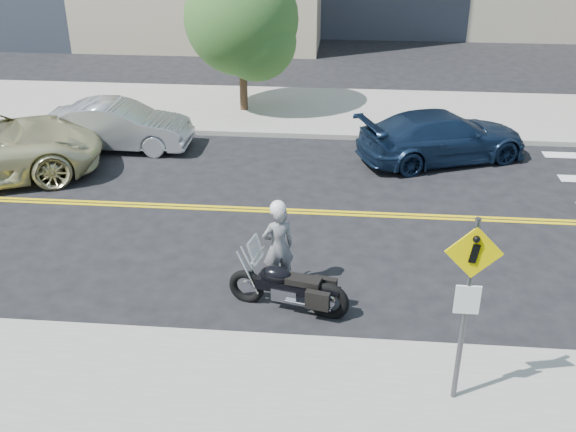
{
  "coord_description": "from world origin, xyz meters",
  "views": [
    {
      "loc": [
        2.43,
        -14.29,
        7.12
      ],
      "look_at": [
        1.37,
        -2.62,
        1.2
      ],
      "focal_mm": 42.0,
      "sensor_mm": 36.0,
      "label": 1
    }
  ],
  "objects_px": {
    "pedestrian_sign": "(468,295)",
    "motorcycle": "(288,277)",
    "motorcyclist": "(278,244)",
    "parked_car_blue": "(443,137)",
    "parked_car_silver": "(118,126)"
  },
  "relations": [
    {
      "from": "pedestrian_sign",
      "to": "motorcycle",
      "type": "distance_m",
      "value": 3.77
    },
    {
      "from": "motorcycle",
      "to": "parked_car_silver",
      "type": "bearing_deg",
      "value": 139.2
    },
    {
      "from": "parked_car_silver",
      "to": "parked_car_blue",
      "type": "xyz_separation_m",
      "value": [
        9.25,
        -0.09,
        0.0
      ]
    },
    {
      "from": "pedestrian_sign",
      "to": "parked_car_blue",
      "type": "xyz_separation_m",
      "value": [
        0.91,
        9.94,
        -1.27
      ]
    },
    {
      "from": "motorcycle",
      "to": "parked_car_blue",
      "type": "distance_m",
      "value": 8.45
    },
    {
      "from": "motorcyclist",
      "to": "parked_car_blue",
      "type": "xyz_separation_m",
      "value": [
        3.87,
        6.85,
        -0.21
      ]
    },
    {
      "from": "parked_car_silver",
      "to": "parked_car_blue",
      "type": "distance_m",
      "value": 9.25
    },
    {
      "from": "pedestrian_sign",
      "to": "motorcyclist",
      "type": "relative_size",
      "value": 1.66
    },
    {
      "from": "parked_car_blue",
      "to": "motorcycle",
      "type": "bearing_deg",
      "value": 132.74
    },
    {
      "from": "motorcyclist",
      "to": "parked_car_silver",
      "type": "bearing_deg",
      "value": -76.55
    },
    {
      "from": "pedestrian_sign",
      "to": "motorcyclist",
      "type": "bearing_deg",
      "value": 133.77
    },
    {
      "from": "pedestrian_sign",
      "to": "parked_car_blue",
      "type": "bearing_deg",
      "value": 84.76
    },
    {
      "from": "motorcycle",
      "to": "parked_car_silver",
      "type": "relative_size",
      "value": 0.53
    },
    {
      "from": "motorcyclist",
      "to": "parked_car_blue",
      "type": "bearing_deg",
      "value": -143.77
    },
    {
      "from": "parked_car_silver",
      "to": "parked_car_blue",
      "type": "height_order",
      "value": "parked_car_blue"
    }
  ]
}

